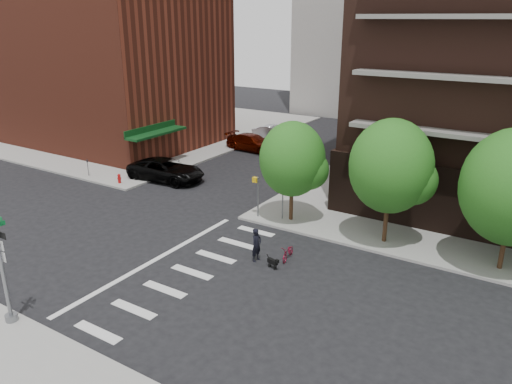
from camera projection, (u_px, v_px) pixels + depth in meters
The scene contains 16 objects.
ground at pixel (148, 258), 26.58m from camera, with size 120.00×120.00×0.00m, color black.
sidewalk_nw at pixel (137, 127), 57.66m from camera, with size 31.00×33.00×0.15m, color gray.
crosswalk at pixel (180, 268), 25.46m from camera, with size 3.85×13.00×0.01m.
midrise_nw at pixel (106, 38), 48.67m from camera, with size 21.40×15.50×20.00m.
tree_a at pixel (292, 159), 29.97m from camera, with size 4.00×4.00×5.90m.
tree_b at pixel (391, 166), 26.77m from camera, with size 4.50×4.50×6.65m.
traffic_signal at pixel (2, 266), 19.96m from camera, with size 0.90×0.75×6.00m.
pedestrian_signal at pixel (263, 191), 31.09m from camera, with size 2.18×0.67×2.60m.
fire_hydrant at pixel (119, 178), 37.92m from camera, with size 0.24×0.24×0.73m.
parking_meter at pixel (88, 166), 39.56m from camera, with size 0.10×0.08×1.32m.
parked_car_black at pixel (166, 170), 38.83m from camera, with size 6.16×2.84×1.71m, color black.
parked_car_maroon at pixel (253, 143), 47.50m from camera, with size 5.48×2.23×1.59m, color #460C02.
parked_car_silver at pixel (275, 134), 51.26m from camera, with size 4.77×1.66×1.57m, color #A3A5AC.
scooter at pixel (288, 252), 26.28m from camera, with size 0.53×1.51×0.79m, color maroon.
dog_walker at pixel (257, 245), 25.97m from camera, with size 0.43×0.66×1.81m, color black.
dog at pixel (273, 262), 25.31m from camera, with size 0.73×0.34×0.61m.
Camera 1 is at (17.69, -17.08, 12.13)m, focal length 35.00 mm.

